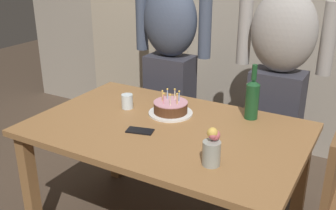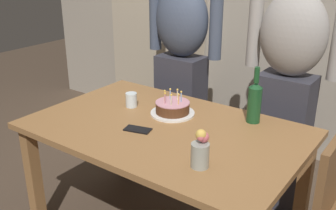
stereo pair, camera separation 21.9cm
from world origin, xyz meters
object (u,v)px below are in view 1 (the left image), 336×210
(birthday_cake, at_px, (171,108))
(cell_phone, at_px, (140,131))
(flower_vase, at_px, (212,148))
(person_man_bearded, at_px, (170,62))
(person_woman_cardigan, at_px, (279,78))
(water_glass_near, at_px, (127,101))
(wine_bottle, at_px, (252,98))

(birthday_cake, bearing_deg, cell_phone, -94.91)
(cell_phone, bearing_deg, flower_vase, -29.59)
(person_man_bearded, xyz_separation_m, person_woman_cardigan, (0.80, 0.00, 0.00))
(birthday_cake, distance_m, water_glass_near, 0.28)
(water_glass_near, bearing_deg, person_man_bearded, 94.95)
(flower_vase, bearing_deg, birthday_cake, 136.82)
(wine_bottle, distance_m, cell_phone, 0.67)
(birthday_cake, distance_m, person_man_bearded, 0.68)
(birthday_cake, height_order, flower_vase, flower_vase)
(person_man_bearded, bearing_deg, flower_vase, 127.87)
(cell_phone, height_order, person_woman_cardigan, person_woman_cardigan)
(water_glass_near, bearing_deg, birthday_cake, 10.29)
(water_glass_near, bearing_deg, cell_phone, -43.80)
(birthday_cake, bearing_deg, flower_vase, -43.18)
(person_woman_cardigan, bearing_deg, cell_phone, 60.27)
(birthday_cake, relative_size, water_glass_near, 2.96)
(water_glass_near, bearing_deg, flower_vase, -27.06)
(wine_bottle, bearing_deg, flower_vase, -88.57)
(wine_bottle, bearing_deg, birthday_cake, -157.73)
(cell_phone, height_order, person_man_bearded, person_man_bearded)
(birthday_cake, xyz_separation_m, flower_vase, (0.45, -0.42, 0.05))
(birthday_cake, bearing_deg, wine_bottle, 22.27)
(birthday_cake, height_order, person_man_bearded, person_man_bearded)
(birthday_cake, height_order, water_glass_near, birthday_cake)
(wine_bottle, distance_m, person_woman_cardigan, 0.41)
(wine_bottle, distance_m, person_man_bearded, 0.86)
(flower_vase, xyz_separation_m, person_woman_cardigan, (0.03, 1.00, 0.05))
(person_man_bearded, bearing_deg, wine_bottle, 152.10)
(cell_phone, bearing_deg, water_glass_near, 121.83)
(wine_bottle, bearing_deg, person_man_bearded, 152.10)
(cell_phone, xyz_separation_m, person_man_bearded, (-0.31, 0.87, 0.13))
(flower_vase, bearing_deg, wine_bottle, 91.43)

